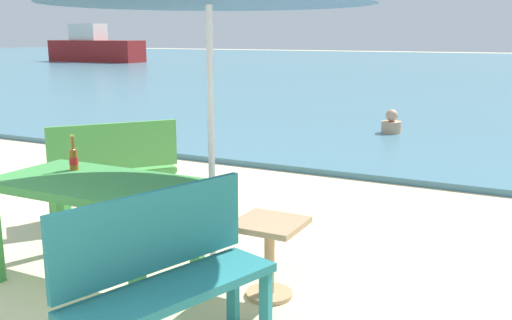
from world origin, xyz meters
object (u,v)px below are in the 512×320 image
object	(u,v)px
bench_teal_center	(165,270)
bench_green_left	(113,164)
swimmer_person	(391,124)
side_table_wood	(269,247)
boat_sailboat	(95,48)
beer_bottle_amber	(73,158)
picnic_table_green	(93,195)

from	to	relation	value
bench_teal_center	bench_green_left	bearing A→B (deg)	136.31
bench_green_left	swimmer_person	distance (m)	5.86
side_table_wood	boat_sailboat	bearing A→B (deg)	134.07
boat_sailboat	beer_bottle_amber	bearing A→B (deg)	-48.03
bench_teal_center	boat_sailboat	distance (m)	35.00
beer_bottle_amber	bench_green_left	bearing A→B (deg)	117.00
picnic_table_green	side_table_wood	bearing A→B (deg)	15.46
picnic_table_green	beer_bottle_amber	xyz separation A→B (m)	(-0.33, 0.16, 0.20)
picnic_table_green	swimmer_person	size ratio (longest dim) A/B	3.41
picnic_table_green	boat_sailboat	distance (m)	33.79
picnic_table_green	bench_teal_center	bearing A→B (deg)	-30.96
beer_bottle_amber	side_table_wood	size ratio (longest dim) A/B	0.49
picnic_table_green	beer_bottle_amber	world-z (taller)	beer_bottle_amber
side_table_wood	bench_green_left	xyz separation A→B (m)	(-2.07, 0.86, 0.19)
bench_green_left	beer_bottle_amber	bearing A→B (deg)	-63.00
bench_green_left	swimmer_person	world-z (taller)	bench_green_left
beer_bottle_amber	bench_green_left	distance (m)	1.20
picnic_table_green	bench_green_left	size ratio (longest dim) A/B	1.21
beer_bottle_amber	boat_sailboat	distance (m)	33.45
picnic_table_green	swimmer_person	bearing A→B (deg)	86.56
picnic_table_green	bench_teal_center	distance (m)	1.27
bench_teal_center	bench_green_left	world-z (taller)	same
swimmer_person	boat_sailboat	xyz separation A→B (m)	(-23.11, 18.12, 0.68)
boat_sailboat	swimmer_person	bearing A→B (deg)	-38.11
side_table_wood	bench_teal_center	bearing A→B (deg)	-98.03
bench_green_left	picnic_table_green	bearing A→B (deg)	-54.59
beer_bottle_amber	bench_green_left	xyz separation A→B (m)	(-0.53, 1.03, -0.31)
bench_green_left	boat_sailboat	bearing A→B (deg)	132.50
boat_sailboat	side_table_wood	bearing A→B (deg)	-45.93
bench_green_left	boat_sailboat	size ratio (longest dim) A/B	0.18
side_table_wood	boat_sailboat	world-z (taller)	boat_sailboat
side_table_wood	swimmer_person	bearing A→B (deg)	96.98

